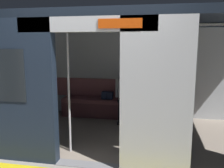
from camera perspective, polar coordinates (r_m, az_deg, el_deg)
name	(u,v)px	position (r m, az deg, el deg)	size (l,w,h in m)	color
ground_plane	(88,165)	(3.70, -5.74, -18.83)	(60.00, 60.00, 0.00)	gray
train_car	(102,58)	(4.46, -2.33, 6.15)	(6.40, 2.80, 2.23)	#ADAFB5
bench_seat	(115,104)	(5.66, 0.77, -4.80)	(2.59, 0.44, 0.45)	#935156
person_seated	(127,91)	(5.49, 3.56, -1.77)	(0.55, 0.67, 1.17)	silver
handbag	(107,95)	(5.68, -1.14, -2.77)	(0.26, 0.15, 0.17)	#262D4C
book	(143,100)	(5.58, 7.54, -3.85)	(0.15, 0.22, 0.03)	#26598C
grab_pole_door	(69,89)	(3.81, -10.37, -1.29)	(0.04, 0.04, 2.09)	silver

